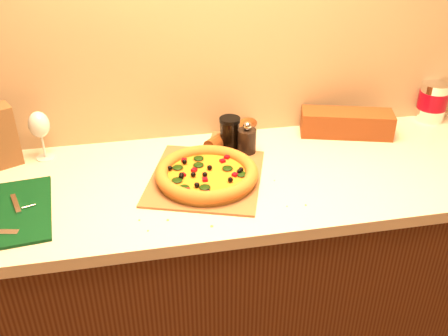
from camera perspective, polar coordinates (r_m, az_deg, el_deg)
cabinet at (r=1.98m, az=0.85°, el=-12.49°), size 2.80×0.65×0.86m
countertop at (r=1.71m, az=0.96°, el=-1.35°), size 2.84×0.68×0.04m
pizza_peel at (r=1.69m, az=-1.98°, el=-0.79°), size 0.47×0.58×0.01m
pizza at (r=1.64m, az=-1.98°, el=-0.66°), size 0.34×0.34×0.05m
cutting_board at (r=1.64m, az=-23.59°, el=-4.75°), size 0.29×0.37×0.03m
bottle_cap at (r=1.58m, az=-8.76°, el=-3.63°), size 0.04×0.04×0.01m
pepper_grinder at (r=1.80m, az=2.63°, el=3.13°), size 0.07×0.07×0.13m
rolling_pin at (r=1.91m, az=0.85°, el=3.91°), size 0.31×0.30×0.06m
coffee_canister at (r=2.23m, az=22.74°, el=7.07°), size 0.12×0.12×0.16m
bread_bag at (r=2.00m, az=13.82°, el=5.00°), size 0.37×0.21×0.10m
wine_glass at (r=1.85m, az=-20.36°, el=4.53°), size 0.07×0.07×0.18m
dark_jar at (r=1.84m, az=0.66°, el=4.01°), size 0.08×0.08×0.12m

